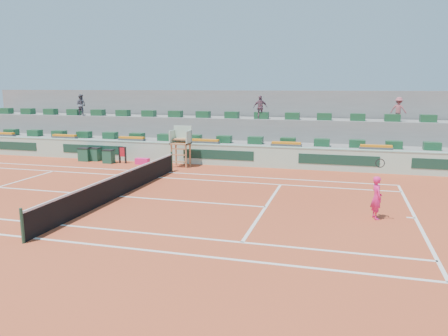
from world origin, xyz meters
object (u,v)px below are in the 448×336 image
Objects in this scene: drink_cooler_a at (109,156)px; tennis_player at (377,197)px; player_bag at (142,161)px; umpire_chair at (181,141)px.

drink_cooler_a is 17.09m from tennis_player.
umpire_chair is at bearing 0.42° from player_bag.
umpire_chair is 13.17m from tennis_player.
umpire_chair is 4.88m from drink_cooler_a.
tennis_player is (15.22, -7.76, 0.37)m from drink_cooler_a.
umpire_chair is at bearing 2.20° from drink_cooler_a.
umpire_chair is 1.05× the size of tennis_player.
tennis_player reaches higher than player_bag.
umpire_chair is 2.86× the size of drink_cooler_a.
player_bag is at bearing 4.26° from drink_cooler_a.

